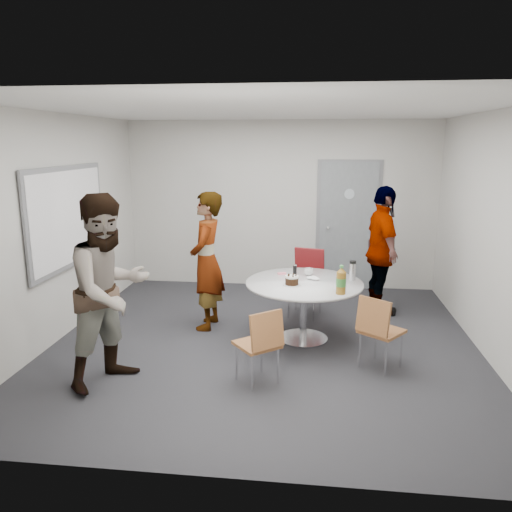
# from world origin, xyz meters

# --- Properties ---
(floor) EXTENTS (5.00, 5.00, 0.00)m
(floor) POSITION_xyz_m (0.00, 0.00, 0.00)
(floor) COLOR #232428
(floor) RESTS_ON ground
(ceiling) EXTENTS (5.00, 5.00, 0.00)m
(ceiling) POSITION_xyz_m (0.00, 0.00, 2.70)
(ceiling) COLOR silver
(ceiling) RESTS_ON wall_back
(wall_back) EXTENTS (5.00, 0.00, 5.00)m
(wall_back) POSITION_xyz_m (0.00, 2.50, 1.35)
(wall_back) COLOR beige
(wall_back) RESTS_ON floor
(wall_left) EXTENTS (0.00, 5.00, 5.00)m
(wall_left) POSITION_xyz_m (-2.50, 0.00, 1.35)
(wall_left) COLOR beige
(wall_left) RESTS_ON floor
(wall_right) EXTENTS (0.00, 5.00, 5.00)m
(wall_right) POSITION_xyz_m (2.50, 0.00, 1.35)
(wall_right) COLOR beige
(wall_right) RESTS_ON floor
(wall_front) EXTENTS (5.00, 0.00, 5.00)m
(wall_front) POSITION_xyz_m (0.00, -2.50, 1.35)
(wall_front) COLOR beige
(wall_front) RESTS_ON floor
(door) EXTENTS (1.02, 0.17, 2.12)m
(door) POSITION_xyz_m (1.10, 2.48, 1.03)
(door) COLOR slate
(door) RESTS_ON wall_back
(whiteboard) EXTENTS (0.04, 1.90, 1.25)m
(whiteboard) POSITION_xyz_m (-2.46, 0.20, 1.45)
(whiteboard) COLOR slate
(whiteboard) RESTS_ON wall_left
(table) EXTENTS (1.40, 1.40, 1.05)m
(table) POSITION_xyz_m (0.49, 0.14, 0.63)
(table) COLOR white
(table) RESTS_ON floor
(chair_near_left) EXTENTS (0.54, 0.55, 0.79)m
(chair_near_left) POSITION_xyz_m (0.08, -1.07, 0.48)
(chair_near_left) COLOR brown
(chair_near_left) RESTS_ON floor
(chair_near_right) EXTENTS (0.55, 0.56, 0.81)m
(chair_near_right) POSITION_xyz_m (1.25, -0.59, 0.49)
(chair_near_right) COLOR brown
(chair_near_right) RESTS_ON floor
(chair_far) EXTENTS (0.53, 0.57, 0.92)m
(chair_far) POSITION_xyz_m (0.48, 1.12, 0.56)
(chair_far) COLOR maroon
(chair_far) RESTS_ON floor
(person_main) EXTENTS (0.44, 0.65, 1.76)m
(person_main) POSITION_xyz_m (-0.78, 0.45, 0.88)
(person_main) COLOR #A5C6EA
(person_main) RESTS_ON floor
(person_left) EXTENTS (1.08, 1.16, 1.89)m
(person_left) POSITION_xyz_m (-1.39, -1.15, 0.95)
(person_left) COLOR white
(person_left) RESTS_ON floor
(person_right) EXTENTS (0.61, 1.10, 1.78)m
(person_right) POSITION_xyz_m (1.50, 1.27, 0.89)
(person_right) COLOR black
(person_right) RESTS_ON floor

